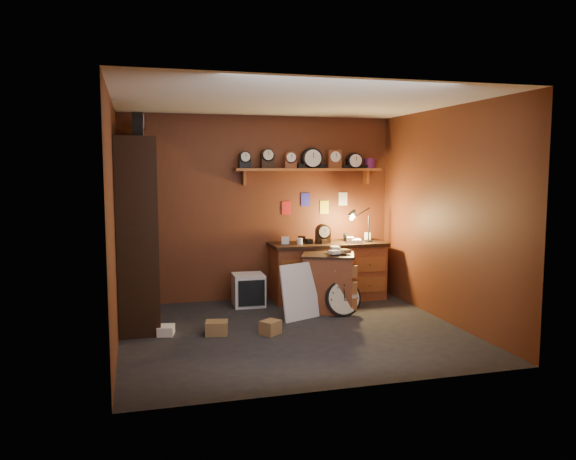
{
  "coord_description": "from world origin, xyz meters",
  "views": [
    {
      "loc": [
        -1.77,
        -6.28,
        1.94
      ],
      "look_at": [
        0.04,
        0.35,
        1.18
      ],
      "focal_mm": 35.0,
      "sensor_mm": 36.0,
      "label": 1
    }
  ],
  "objects_px": {
    "low_cabinet": "(328,280)",
    "workbench": "(328,268)",
    "shelving_unit": "(134,223)",
    "big_round_clock": "(343,298)"
  },
  "relations": [
    {
      "from": "low_cabinet",
      "to": "workbench",
      "type": "bearing_deg",
      "value": 92.34
    },
    {
      "from": "shelving_unit",
      "to": "big_round_clock",
      "type": "height_order",
      "value": "shelving_unit"
    },
    {
      "from": "shelving_unit",
      "to": "low_cabinet",
      "type": "relative_size",
      "value": 2.94
    },
    {
      "from": "workbench",
      "to": "big_round_clock",
      "type": "bearing_deg",
      "value": -96.94
    },
    {
      "from": "low_cabinet",
      "to": "shelving_unit",
      "type": "bearing_deg",
      "value": -162.53
    },
    {
      "from": "shelving_unit",
      "to": "workbench",
      "type": "relative_size",
      "value": 1.5
    },
    {
      "from": "shelving_unit",
      "to": "low_cabinet",
      "type": "distance_m",
      "value": 2.66
    },
    {
      "from": "shelving_unit",
      "to": "low_cabinet",
      "type": "xyz_separation_m",
      "value": [
        2.52,
        -0.16,
        -0.83
      ]
    },
    {
      "from": "workbench",
      "to": "big_round_clock",
      "type": "distance_m",
      "value": 0.99
    },
    {
      "from": "low_cabinet",
      "to": "big_round_clock",
      "type": "distance_m",
      "value": 0.37
    }
  ]
}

